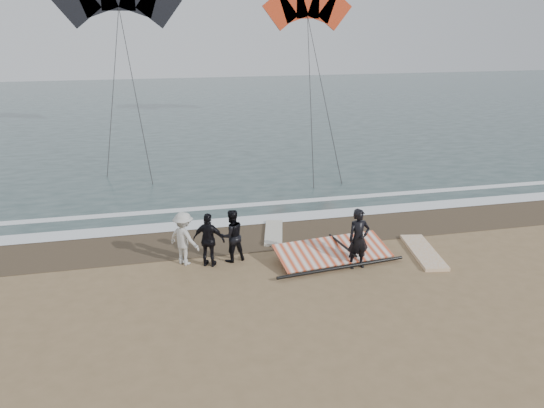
{
  "coord_description": "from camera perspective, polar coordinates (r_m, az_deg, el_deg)",
  "views": [
    {
      "loc": [
        -3.81,
        -11.77,
        6.78
      ],
      "look_at": [
        -0.34,
        3.0,
        1.6
      ],
      "focal_mm": 35.0,
      "sensor_mm": 36.0,
      "label": 1
    }
  ],
  "objects": [
    {
      "name": "wet_sand",
      "position": [
        18.03,
        -0.06,
        -3.22
      ],
      "size": [
        120.0,
        2.8,
        0.01
      ],
      "primitive_type": "cube",
      "color": "#4C3D2B",
      "rests_on": "ground"
    },
    {
      "name": "foam_near",
      "position": [
        19.29,
        -1.01,
        -1.64
      ],
      "size": [
        120.0,
        0.9,
        0.01
      ],
      "primitive_type": "cube",
      "color": "white",
      "rests_on": "sea"
    },
    {
      "name": "board_cream",
      "position": [
        18.01,
        0.19,
        -3.1
      ],
      "size": [
        1.11,
        2.26,
        0.09
      ],
      "primitive_type": "cube",
      "rotation": [
        0.0,
        0.0,
        -0.25
      ],
      "color": "beige",
      "rests_on": "ground"
    },
    {
      "name": "ground",
      "position": [
        14.1,
        4.19,
        -9.93
      ],
      "size": [
        120.0,
        120.0,
        0.0
      ],
      "primitive_type": "plane",
      "color": "#8C704C",
      "rests_on": "ground"
    },
    {
      "name": "trio_cluster",
      "position": [
        15.71,
        -7.13,
        -3.64
      ],
      "size": [
        2.44,
        1.27,
        1.63
      ],
      "color": "black",
      "rests_on": "ground"
    },
    {
      "name": "sea",
      "position": [
        45.43,
        -8.42,
        10.08
      ],
      "size": [
        120.0,
        54.0,
        0.02
      ],
      "primitive_type": "cube",
      "color": "#233838",
      "rests_on": "ground"
    },
    {
      "name": "man_main",
      "position": [
        15.51,
        9.29,
        -3.71
      ],
      "size": [
        0.68,
        0.46,
        1.79
      ],
      "primitive_type": "imported",
      "rotation": [
        0.0,
        0.0,
        0.06
      ],
      "color": "black",
      "rests_on": "ground"
    },
    {
      "name": "sail_rig",
      "position": [
        16.25,
        6.18,
        -5.18
      ],
      "size": [
        4.0,
        2.08,
        0.49
      ],
      "color": "black",
      "rests_on": "ground"
    },
    {
      "name": "foam_far",
      "position": [
        20.86,
        -2.0,
        -0.05
      ],
      "size": [
        120.0,
        0.45,
        0.01
      ],
      "primitive_type": "cube",
      "color": "white",
      "rests_on": "sea"
    },
    {
      "name": "kite_dark",
      "position": [
        33.8,
        -16.2,
        19.98
      ],
      "size": [
        8.27,
        5.5,
        13.24
      ],
      "color": "black",
      "rests_on": "ground"
    },
    {
      "name": "kite_red",
      "position": [
        38.09,
        3.86,
        19.96
      ],
      "size": [
        6.9,
        7.98,
        17.85
      ],
      "color": "red",
      "rests_on": "ground"
    },
    {
      "name": "board_white",
      "position": [
        17.18,
        15.97,
        -4.98
      ],
      "size": [
        1.17,
        2.69,
        0.1
      ],
      "primitive_type": "cube",
      "rotation": [
        0.0,
        0.0,
        -0.18
      ],
      "color": "white",
      "rests_on": "ground"
    }
  ]
}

